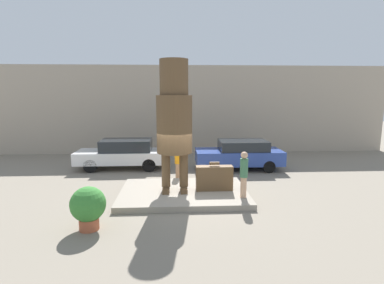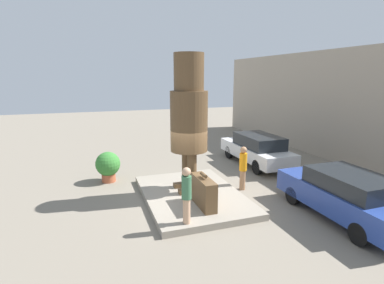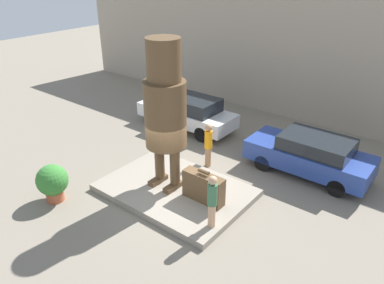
{
  "view_description": "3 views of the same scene",
  "coord_description": "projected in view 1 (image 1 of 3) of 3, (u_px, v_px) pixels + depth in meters",
  "views": [
    {
      "loc": [
        -0.29,
        -11.25,
        3.97
      ],
      "look_at": [
        0.33,
        0.05,
        2.13
      ],
      "focal_mm": 28.0,
      "sensor_mm": 36.0,
      "label": 1
    },
    {
      "loc": [
        9.8,
        -3.34,
        4.41
      ],
      "look_at": [
        0.38,
        -0.13,
        2.22
      ],
      "focal_mm": 28.0,
      "sensor_mm": 36.0,
      "label": 2
    },
    {
      "loc": [
        7.07,
        -8.1,
        7.3
      ],
      "look_at": [
        0.72,
        0.01,
        2.17
      ],
      "focal_mm": 35.0,
      "sensor_mm": 36.0,
      "label": 3
    }
  ],
  "objects": [
    {
      "name": "giant_suitcase",
      "position": [
        214.0,
        178.0,
        11.68
      ],
      "size": [
        1.43,
        0.4,
        1.13
      ],
      "color": "brown",
      "rests_on": "pedestal"
    },
    {
      "name": "ground_plane",
      "position": [
        184.0,
        196.0,
        11.74
      ],
      "size": [
        60.0,
        60.0,
        0.0
      ],
      "primitive_type": "plane",
      "color": "gray"
    },
    {
      "name": "planter_pot",
      "position": [
        88.0,
        206.0,
        8.72
      ],
      "size": [
        1.03,
        1.03,
        1.3
      ],
      "color": "#AD5638",
      "rests_on": "ground_plane"
    },
    {
      "name": "tourist",
      "position": [
        244.0,
        173.0,
        10.79
      ],
      "size": [
        0.29,
        0.29,
        1.69
      ],
      "color": "tan",
      "rests_on": "pedestal"
    },
    {
      "name": "pedestal",
      "position": [
        184.0,
        193.0,
        11.72
      ],
      "size": [
        4.91,
        3.42,
        0.22
      ],
      "color": "gray",
      "rests_on": "ground_plane"
    },
    {
      "name": "parked_car_blue",
      "position": [
        240.0,
        154.0,
        15.74
      ],
      "size": [
        4.49,
        1.83,
        1.54
      ],
      "rotation": [
        0.0,
        0.0,
        3.14
      ],
      "color": "#284293",
      "rests_on": "ground_plane"
    },
    {
      "name": "building_backdrop",
      "position": [
        180.0,
        110.0,
        20.03
      ],
      "size": [
        28.0,
        0.6,
        5.78
      ],
      "color": "tan",
      "rests_on": "ground_plane"
    },
    {
      "name": "worker_hivis",
      "position": [
        178.0,
        160.0,
        13.73
      ],
      "size": [
        0.3,
        0.3,
        1.75
      ],
      "color": "#A87A56",
      "rests_on": "ground_plane"
    },
    {
      "name": "parked_car_white",
      "position": [
        124.0,
        153.0,
        15.89
      ],
      "size": [
        4.75,
        1.76,
        1.56
      ],
      "rotation": [
        0.0,
        0.0,
        3.14
      ],
      "color": "silver",
      "rests_on": "ground_plane"
    },
    {
      "name": "statue_figure",
      "position": [
        174.0,
        116.0,
        11.21
      ],
      "size": [
        1.35,
        1.35,
        4.99
      ],
      "color": "brown",
      "rests_on": "pedestal"
    }
  ]
}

